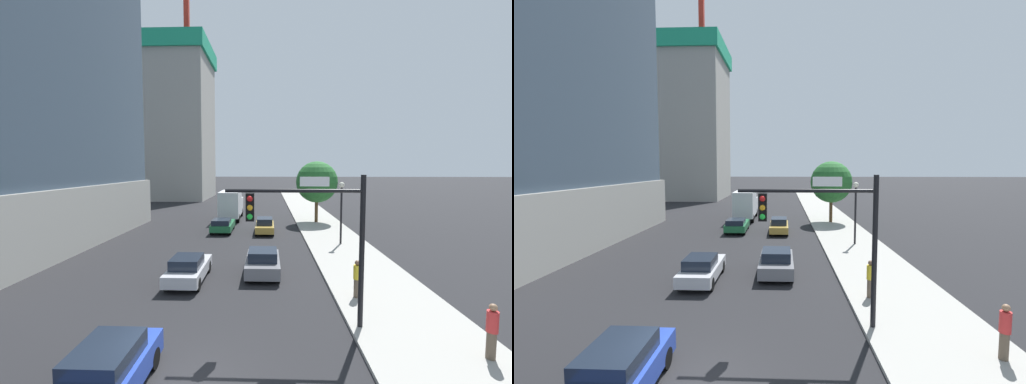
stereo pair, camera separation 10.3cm
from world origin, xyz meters
The scene contains 13 objects.
sidewalk centered at (8.16, 20.00, 0.07)m, with size 4.98×120.00×0.15m, color #9E9B93.
construction_building centered at (-16.84, 56.06, 16.51)m, with size 16.16×15.89×39.92m.
traffic_light_pole centered at (4.20, 3.44, 4.14)m, with size 5.29×0.48×5.85m.
street_lamp centered at (8.34, 17.01, 3.46)m, with size 0.44×0.44×4.95m.
street_tree centered at (7.92, 27.31, 4.61)m, with size 4.58×4.58×6.77m.
car_silver centered at (-1.85, 8.49, 0.73)m, with size 1.82×4.35×1.47m.
car_blue centered at (-1.85, -0.63, 0.75)m, with size 1.79×4.22×1.52m.
car_green centered at (-1.85, 21.99, 0.71)m, with size 1.94×4.34×1.38m.
car_gold centered at (2.21, 21.78, 0.72)m, with size 1.73×4.29×1.45m.
car_gray centered at (2.21, 9.86, 0.73)m, with size 1.94×4.11×1.50m.
box_truck centered at (-1.85, 29.33, 1.89)m, with size 2.30×7.19×3.47m.
pedestrian_yellow_shirt centered at (6.70, 6.27, 1.06)m, with size 0.34×0.34×1.77m.
pedestrian_red_shirt centered at (9.65, 1.45, 1.08)m, with size 0.34×0.34×1.81m.
Camera 2 is at (2.59, -8.75, 6.29)m, focal length 22.72 mm.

